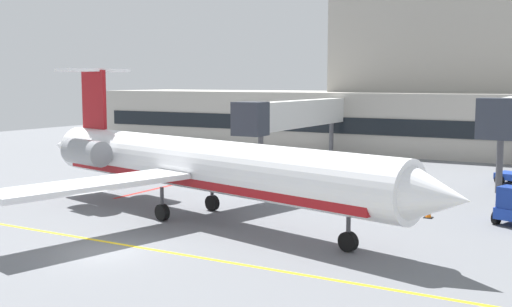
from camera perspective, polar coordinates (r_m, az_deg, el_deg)
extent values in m
cube|color=slate|center=(29.06, -13.70, -8.70)|extent=(120.00, 120.00, 0.10)
cube|color=yellow|center=(29.96, -11.99, -8.08)|extent=(108.00, 0.24, 0.01)
cube|color=red|center=(44.47, -9.30, -3.22)|extent=(0.30, 8.00, 0.01)
cube|color=#ADA89E|center=(69.86, 12.64, 2.85)|extent=(71.99, 12.76, 6.31)
cube|color=#9F9A91|center=(71.11, 19.61, 9.42)|extent=(30.75, 8.93, 10.37)
cube|color=black|center=(63.76, 10.93, 2.40)|extent=(69.11, 0.12, 1.67)
cube|color=silver|center=(57.49, 4.18, 3.65)|extent=(1.40, 16.92, 2.40)
cube|color=#2D333D|center=(49.21, -0.53, 3.17)|extent=(2.40, 2.00, 2.64)
cylinder|color=#4C4C51|center=(64.03, 6.84, 1.32)|extent=(0.44, 0.44, 3.38)
cylinder|color=#4C4C51|center=(50.94, 0.44, 0.02)|extent=(0.44, 0.44, 3.38)
cube|color=#2D333D|center=(43.37, 21.05, 2.97)|extent=(2.40, 2.00, 2.64)
cylinder|color=#4C4C51|center=(45.33, 21.21, -0.91)|extent=(0.44, 0.44, 3.91)
cylinder|color=white|center=(34.27, -4.85, -1.00)|extent=(25.35, 8.91, 2.81)
cube|color=maroon|center=(34.38, -4.84, -2.28)|extent=(22.81, 8.02, 0.51)
cone|color=white|center=(25.76, 15.80, -3.75)|extent=(3.67, 3.42, 2.75)
cone|color=white|center=(45.63, -16.55, 0.64)|extent=(4.12, 3.20, 2.39)
cube|color=white|center=(39.30, 1.46, -0.62)|extent=(5.09, 10.37, 0.28)
cube|color=white|center=(31.13, -14.63, -2.74)|extent=(5.09, 10.37, 0.28)
cylinder|color=gray|center=(41.93, -9.95, 0.60)|extent=(3.65, 2.32, 1.55)
cylinder|color=gray|center=(39.48, -15.14, 0.11)|extent=(3.65, 2.32, 1.55)
cube|color=maroon|center=(42.59, -14.49, 4.76)|extent=(2.51, 0.85, 3.81)
cube|color=white|center=(42.58, -14.56, 7.33)|extent=(3.00, 4.84, 0.20)
cylinder|color=#3F3F44|center=(28.18, 8.38, -6.33)|extent=(0.20, 0.20, 1.15)
cylinder|color=black|center=(28.37, 8.36, -7.91)|extent=(0.96, 0.56, 0.90)
cylinder|color=#3F3F44|center=(36.67, -4.00, -3.27)|extent=(0.20, 0.20, 1.15)
cylinder|color=black|center=(36.82, -3.99, -4.49)|extent=(0.96, 0.56, 0.90)
cylinder|color=#3F3F44|center=(34.36, -8.52, -3.99)|extent=(0.20, 0.20, 1.15)
cylinder|color=black|center=(34.52, -8.50, -5.30)|extent=(0.96, 0.56, 0.90)
cylinder|color=black|center=(35.67, 20.97, -5.44)|extent=(0.48, 0.75, 0.70)
cylinder|color=black|center=(50.83, 22.09, -2.00)|extent=(0.75, 0.47, 0.70)
cylinder|color=black|center=(49.17, 21.22, -2.24)|extent=(0.75, 0.47, 0.70)
cylinder|color=white|center=(59.00, -7.31, 0.50)|extent=(5.49, 2.41, 1.92)
sphere|color=white|center=(57.25, -5.34, 0.34)|extent=(1.89, 1.89, 1.89)
sphere|color=white|center=(60.82, -9.17, 0.65)|extent=(1.89, 1.89, 1.89)
cube|color=#59595B|center=(60.10, -8.52, -0.50)|extent=(0.60, 1.73, 0.35)
cube|color=#59595B|center=(58.19, -6.04, -0.69)|extent=(0.60, 1.73, 0.35)
cone|color=orange|center=(36.10, 15.37, -5.22)|extent=(0.36, 0.36, 0.55)
cube|color=black|center=(36.16, 15.36, -5.62)|extent=(0.47, 0.47, 0.04)
cone|color=orange|center=(43.92, 0.73, -2.90)|extent=(0.36, 0.36, 0.55)
cube|color=black|center=(43.96, 0.72, -3.23)|extent=(0.47, 0.47, 0.04)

